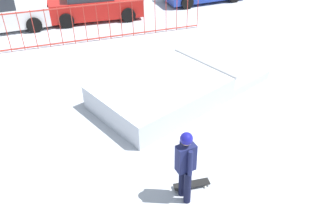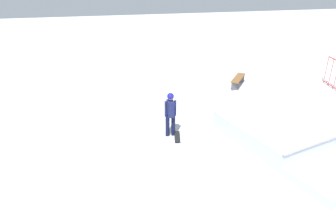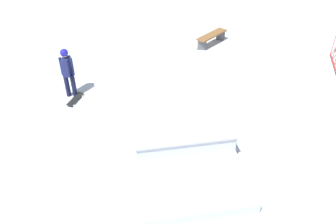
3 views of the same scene
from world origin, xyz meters
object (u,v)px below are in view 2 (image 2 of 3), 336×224
at_px(skate_ramp, 280,138).
at_px(park_bench, 238,80).
at_px(skateboard, 177,136).
at_px(skater, 170,111).

distance_m(skate_ramp, park_bench, 6.03).
xyz_separation_m(skateboard, park_bench, (-4.79, 4.32, 0.28)).
distance_m(skater, skateboard, 1.00).
bearing_deg(skateboard, skater, -133.60).
bearing_deg(skate_ramp, park_bench, 155.00).
bearing_deg(skate_ramp, skater, -128.87).
bearing_deg(skate_ramp, skateboard, -125.96).
bearing_deg(skater, skate_ramp, 65.90).
distance_m(skateboard, park_bench, 6.45).
bearing_deg(park_bench, skater, -45.09).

